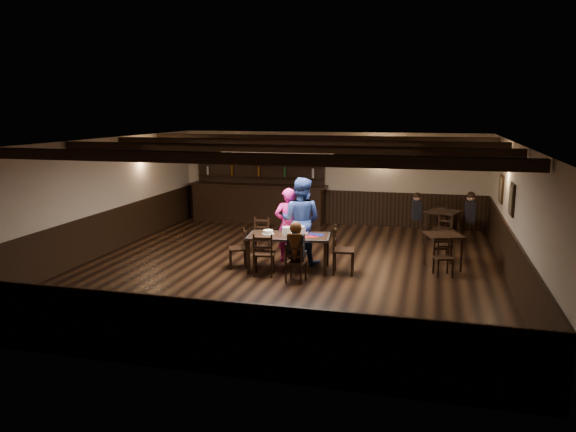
% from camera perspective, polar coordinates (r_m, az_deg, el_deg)
% --- Properties ---
extents(ground, '(10.00, 10.00, 0.00)m').
position_cam_1_polar(ground, '(12.08, -0.07, -5.31)').
color(ground, black).
rests_on(ground, ground).
extents(room_shell, '(9.02, 10.02, 2.71)m').
position_cam_1_polar(room_shell, '(11.75, 0.02, 2.94)').
color(room_shell, beige).
rests_on(room_shell, ground).
extents(dining_table, '(1.79, 1.05, 0.75)m').
position_cam_1_polar(dining_table, '(11.79, 0.09, -2.30)').
color(dining_table, black).
rests_on(dining_table, ground).
extents(chair_near_left, '(0.48, 0.46, 0.90)m').
position_cam_1_polar(chair_near_left, '(11.38, -2.53, -3.60)').
color(chair_near_left, black).
rests_on(chair_near_left, ground).
extents(chair_near_right, '(0.40, 0.39, 0.78)m').
position_cam_1_polar(chair_near_right, '(10.98, 0.69, -4.49)').
color(chair_near_right, black).
rests_on(chair_near_right, ground).
extents(chair_end_left, '(0.50, 0.51, 0.84)m').
position_cam_1_polar(chair_end_left, '(12.07, -4.79, -2.97)').
color(chair_end_left, black).
rests_on(chair_end_left, ground).
extents(chair_end_right, '(0.48, 0.50, 0.99)m').
position_cam_1_polar(chair_end_right, '(11.61, 5.26, -3.07)').
color(chair_end_right, black).
rests_on(chair_end_right, ground).
extents(chair_far_pushed, '(0.42, 0.40, 0.82)m').
position_cam_1_polar(chair_far_pushed, '(13.36, -2.77, -1.63)').
color(chair_far_pushed, black).
rests_on(chair_far_pushed, ground).
extents(woman_pink, '(0.71, 0.60, 1.65)m').
position_cam_1_polar(woman_pink, '(12.45, 0.01, -0.90)').
color(woman_pink, '#FF1EA4').
rests_on(woman_pink, ground).
extents(man_blue, '(1.01, 0.83, 1.90)m').
position_cam_1_polar(man_blue, '(12.28, 1.30, -0.48)').
color(man_blue, navy).
rests_on(man_blue, ground).
extents(seated_person, '(0.32, 0.48, 0.78)m').
position_cam_1_polar(seated_person, '(10.94, 0.80, -2.63)').
color(seated_person, black).
rests_on(seated_person, ground).
extents(cake, '(0.26, 0.26, 0.08)m').
position_cam_1_polar(cake, '(11.89, -2.04, -1.65)').
color(cake, white).
rests_on(cake, dining_table).
extents(plate_stack_a, '(0.19, 0.19, 0.18)m').
position_cam_1_polar(plate_stack_a, '(11.75, -0.14, -1.54)').
color(plate_stack_a, white).
rests_on(plate_stack_a, dining_table).
extents(plate_stack_b, '(0.16, 0.16, 0.19)m').
position_cam_1_polar(plate_stack_b, '(11.77, 1.34, -1.49)').
color(plate_stack_b, white).
rests_on(plate_stack_b, dining_table).
extents(tea_light, '(0.05, 0.05, 0.06)m').
position_cam_1_polar(tea_light, '(11.86, 0.32, -1.75)').
color(tea_light, '#A5A8AD').
rests_on(tea_light, dining_table).
extents(salt_shaker, '(0.04, 0.04, 0.10)m').
position_cam_1_polar(salt_shaker, '(11.61, 1.91, -1.90)').
color(salt_shaker, silver).
rests_on(salt_shaker, dining_table).
extents(pepper_shaker, '(0.04, 0.04, 0.09)m').
position_cam_1_polar(pepper_shaker, '(11.67, 2.04, -1.84)').
color(pepper_shaker, '#A5A8AD').
rests_on(pepper_shaker, dining_table).
extents(drink_glass, '(0.08, 0.08, 0.13)m').
position_cam_1_polar(drink_glass, '(11.87, 1.63, -1.55)').
color(drink_glass, silver).
rests_on(drink_glass, dining_table).
extents(menu_red, '(0.32, 0.29, 0.00)m').
position_cam_1_polar(menu_red, '(11.66, 2.31, -2.08)').
color(menu_red, maroon).
rests_on(menu_red, dining_table).
extents(menu_blue, '(0.38, 0.29, 0.00)m').
position_cam_1_polar(menu_blue, '(11.83, 2.84, -1.90)').
color(menu_blue, '#0E0F49').
rests_on(menu_blue, dining_table).
extents(bar_counter, '(4.17, 0.70, 2.20)m').
position_cam_1_polar(bar_counter, '(16.93, -3.02, 1.86)').
color(bar_counter, black).
rests_on(bar_counter, ground).
extents(back_table_a, '(0.90, 0.90, 0.75)m').
position_cam_1_polar(back_table_a, '(12.36, 15.52, -2.27)').
color(back_table_a, black).
rests_on(back_table_a, ground).
extents(back_table_b, '(1.02, 1.02, 0.75)m').
position_cam_1_polar(back_table_b, '(15.14, 15.47, 0.11)').
color(back_table_b, black).
rests_on(back_table_b, ground).
extents(bg_patron_left, '(0.27, 0.38, 0.72)m').
position_cam_1_polar(bg_patron_left, '(15.28, 12.93, 1.00)').
color(bg_patron_left, black).
rests_on(bg_patron_left, ground).
extents(bg_patron_right, '(0.25, 0.39, 0.79)m').
position_cam_1_polar(bg_patron_right, '(15.26, 18.02, 0.88)').
color(bg_patron_right, black).
rests_on(bg_patron_right, ground).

